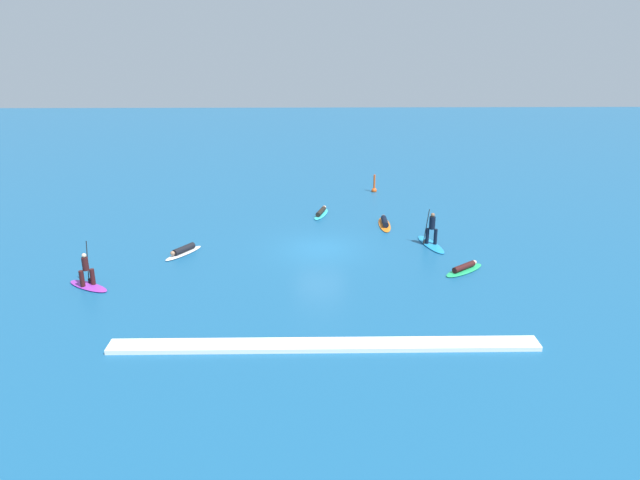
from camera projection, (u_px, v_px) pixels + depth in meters
ground_plane at (320, 249)px, 32.03m from camera, size 120.00×120.00×0.00m
surfer_on_teal_board at (321, 213)px, 37.77m from camera, size 1.28×2.53×0.39m
surfer_on_orange_board at (385, 223)px, 35.78m from camera, size 0.74×2.90×0.43m
surfer_on_white_board at (183, 251)px, 31.20m from camera, size 1.88×2.47×0.44m
surfer_on_purple_board at (88, 279)px, 27.17m from camera, size 2.42×1.89×2.14m
surfer_on_blue_board at (431, 238)px, 32.38m from camera, size 1.46×3.07×2.06m
surfer_on_green_board at (464, 269)px, 29.05m from camera, size 2.50×2.21×0.38m
marker_buoy at (374, 188)px, 43.03m from camera, size 0.39×0.39×1.37m
wave_crest at (324, 345)px, 22.12m from camera, size 16.17×0.90×0.18m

